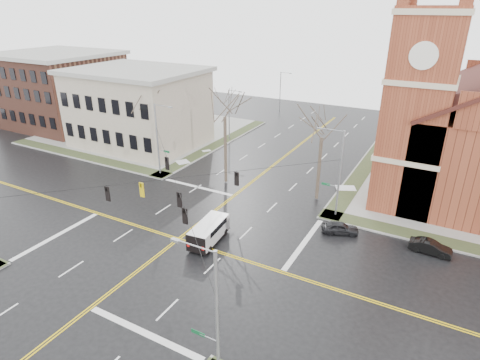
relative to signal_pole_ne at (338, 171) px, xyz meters
The scene contains 18 objects.
ground 16.88m from the signal_pole_ne, 134.55° to the right, with size 120.00×120.00×0.00m, color black.
sidewalks 16.86m from the signal_pole_ne, 134.55° to the right, with size 80.00×80.00×0.17m.
road_markings 16.88m from the signal_pole_ne, 134.55° to the right, with size 100.00×100.00×0.01m.
civic_building_a 34.39m from the signal_pole_ne, 165.69° to the left, with size 18.00×14.00×11.00m, color gray.
civic_building_b 54.36m from the signal_pole_ne, 168.86° to the left, with size 18.00×16.00×12.00m, color brown.
signal_pole_ne is the anchor object (origin of this frame).
signal_pole_nw 22.64m from the signal_pole_ne, behind, with size 2.75×0.22×9.00m.
signal_pole_se 23.00m from the signal_pole_ne, 90.00° to the right, with size 2.75×0.22×9.00m.
span_wires 16.19m from the signal_pole_ne, 134.55° to the right, with size 23.02×23.02×0.03m.
traffic_signals 16.63m from the signal_pole_ne, 132.94° to the right, with size 8.21×8.26×1.30m.
streetlight_north_a 27.48m from the signal_pole_ne, 143.10° to the left, with size 2.30×0.20×8.00m.
streetlight_north_b 42.61m from the signal_pole_ne, 121.05° to the left, with size 2.30×0.20×8.00m.
cargo_van 13.94m from the signal_pole_ne, 130.01° to the right, with size 2.40×5.14×1.89m.
parked_car_a 5.64m from the signal_pole_ne, 64.40° to the right, with size 1.39×3.45×1.18m, color black.
parked_car_b 10.72m from the signal_pole_ne, 15.84° to the right, with size 1.24×3.56×1.17m, color black.
tree_nw_far 27.02m from the signal_pole_ne, behind, with size 4.00×4.00×11.26m.
tree_nw_near 14.69m from the signal_pole_ne, behind, with size 4.00×4.00×12.10m.
tree_ne 4.75m from the signal_pole_ne, 135.89° to the left, with size 4.00×4.00×10.61m.
Camera 1 is at (20.42, -25.26, 20.08)m, focal length 30.00 mm.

